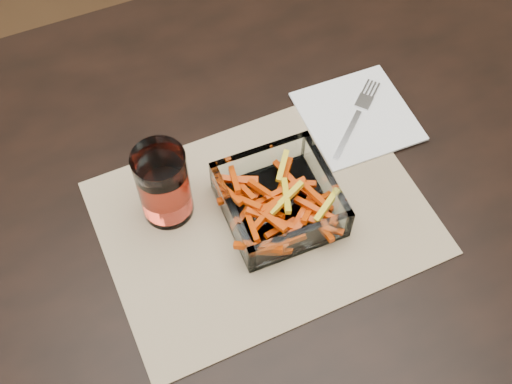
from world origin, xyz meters
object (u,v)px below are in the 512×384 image
dining_table (306,195)px  fork (357,116)px  glass_bowl (279,202)px  tumbler (164,186)px

dining_table → fork: (0.11, 0.05, 0.10)m
dining_table → glass_bowl: size_ratio=10.32×
tumbler → fork: tumbler is taller
dining_table → fork: 0.15m
glass_bowl → fork: bearing=29.7°
tumbler → fork: (0.33, 0.04, -0.05)m
tumbler → fork: 0.33m
fork → glass_bowl: bearing=-101.2°
glass_bowl → fork: (0.18, 0.10, -0.02)m
tumbler → dining_table: bearing=-2.9°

